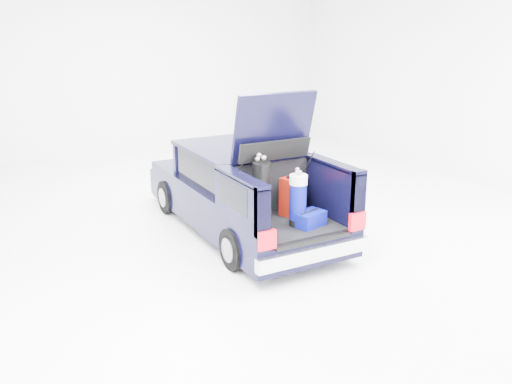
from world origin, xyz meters
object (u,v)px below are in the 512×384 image
car (239,191)px  blue_duffel (310,219)px  black_golf_bag (261,191)px  blue_golf_bag (298,200)px  red_suitcase (293,196)px

car → blue_duffel: car is taller
black_golf_bag → blue_golf_bag: black_golf_bag is taller
blue_golf_bag → blue_duffel: bearing=-17.2°
car → red_suitcase: size_ratio=7.49×
blue_golf_bag → car: bearing=111.5°
red_suitcase → blue_golf_bag: size_ratio=0.72×
black_golf_bag → red_suitcase: bearing=-4.0°
blue_golf_bag → blue_duffel: (0.14, -0.10, -0.28)m
red_suitcase → black_golf_bag: bearing=164.7°
red_suitcase → blue_golf_bag: (-0.19, -0.44, 0.10)m
blue_duffel → car: bearing=80.6°
car → red_suitcase: (0.28, -1.28, 0.22)m
blue_golf_bag → blue_duffel: 0.33m
red_suitcase → black_golf_bag: 0.59m
car → black_golf_bag: bearing=-102.8°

